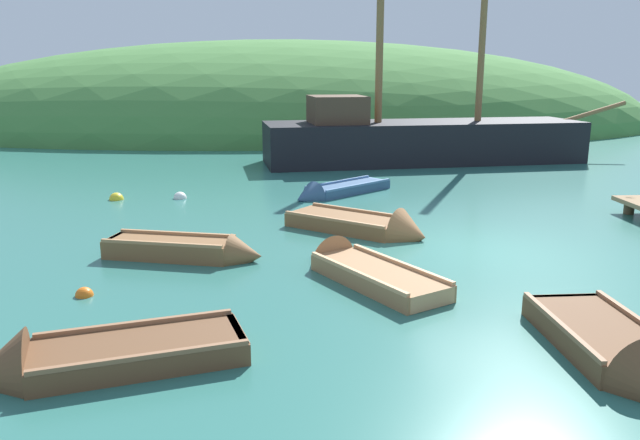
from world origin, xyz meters
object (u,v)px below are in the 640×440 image
at_px(buoy_white, 180,198).
at_px(sailing_ship, 419,147).
at_px(buoy_yellow, 116,200).
at_px(rowboat_outer_left, 90,362).
at_px(rowboat_portside, 369,228).
at_px(rowboat_center, 190,252).
at_px(rowboat_near_dock, 335,193).
at_px(rowboat_outer_right, 621,357).
at_px(buoy_orange, 84,296).
at_px(rowboat_far, 358,271).

bearing_deg(buoy_white, sailing_ship, 37.82).
height_order(buoy_yellow, buoy_white, buoy_yellow).
height_order(rowboat_outer_left, buoy_white, rowboat_outer_left).
bearing_deg(sailing_ship, rowboat_portside, -114.62).
distance_m(rowboat_center, buoy_white, 6.51).
bearing_deg(rowboat_near_dock, buoy_yellow, -38.22).
xyz_separation_m(rowboat_outer_right, buoy_orange, (-8.08, 3.25, -0.11)).
distance_m(rowboat_portside, rowboat_outer_right, 7.66).
xyz_separation_m(rowboat_near_dock, buoy_white, (-4.83, -0.20, -0.08)).
distance_m(rowboat_portside, buoy_yellow, 8.46).
relative_size(rowboat_near_dock, rowboat_outer_left, 0.94).
height_order(rowboat_portside, rowboat_far, rowboat_portside).
height_order(rowboat_outer_right, buoy_orange, rowboat_outer_right).
xyz_separation_m(rowboat_portside, rowboat_near_dock, (-0.40, 4.77, -0.03)).
bearing_deg(buoy_yellow, rowboat_near_dock, 2.17).
relative_size(rowboat_portside, buoy_white, 8.82).
height_order(rowboat_outer_left, buoy_yellow, rowboat_outer_left).
distance_m(rowboat_near_dock, buoy_yellow, 6.76).
relative_size(sailing_ship, buoy_orange, 50.43).
bearing_deg(rowboat_outer_right, buoy_white, -147.42).
bearing_deg(buoy_yellow, buoy_white, 1.63).
relative_size(rowboat_far, buoy_white, 9.04).
bearing_deg(rowboat_near_dock, buoy_orange, 18.53).
bearing_deg(rowboat_near_dock, rowboat_portside, 54.37).
bearing_deg(rowboat_far, rowboat_near_dock, -31.28).
bearing_deg(sailing_ship, rowboat_near_dock, -128.09).
distance_m(rowboat_portside, rowboat_center, 4.50).
distance_m(rowboat_outer_right, buoy_yellow, 15.17).
bearing_deg(buoy_orange, rowboat_outer_left, -72.55).
height_order(sailing_ship, rowboat_portside, sailing_ship).
height_order(buoy_yellow, buoy_orange, buoy_yellow).
bearing_deg(rowboat_outer_right, rowboat_far, -142.61).
xyz_separation_m(rowboat_near_dock, buoy_yellow, (-6.76, -0.26, -0.08)).
bearing_deg(rowboat_outer_right, buoy_orange, -112.11).
bearing_deg(rowboat_center, rowboat_near_dock, 75.62).
height_order(rowboat_outer_left, rowboat_far, rowboat_outer_left).
relative_size(rowboat_portside, buoy_yellow, 8.34).
distance_m(rowboat_outer_right, rowboat_near_dock, 12.36).
xyz_separation_m(rowboat_portside, rowboat_outer_left, (-4.79, -6.90, -0.01)).
distance_m(rowboat_portside, rowboat_outer_left, 8.40).
relative_size(rowboat_center, buoy_yellow, 8.06).
bearing_deg(sailing_ship, buoy_orange, -127.65).
relative_size(sailing_ship, rowboat_portside, 4.46).
height_order(rowboat_portside, rowboat_outer_left, rowboat_portside).
height_order(sailing_ship, buoy_white, sailing_ship).
bearing_deg(rowboat_portside, rowboat_near_dock, 133.23).
bearing_deg(rowboat_far, rowboat_center, 38.22).
bearing_deg(rowboat_portside, buoy_yellow, -173.78).
bearing_deg(rowboat_outer_left, rowboat_portside, -139.91).
bearing_deg(rowboat_near_dock, rowboat_far, 47.51).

